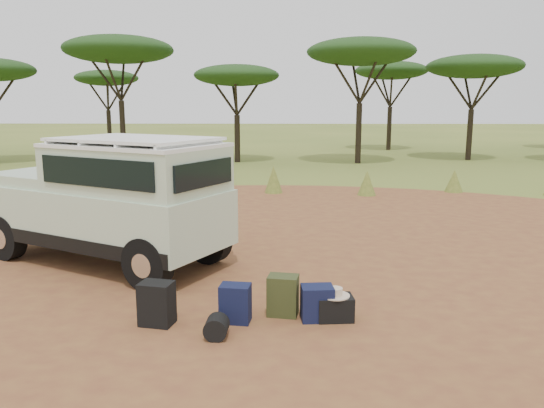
{
  "coord_description": "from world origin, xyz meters",
  "views": [
    {
      "loc": [
        0.33,
        -8.44,
        2.9
      ],
      "look_at": [
        0.11,
        1.57,
        1.0
      ],
      "focal_mm": 35.0,
      "sensor_mm": 36.0,
      "label": 1
    }
  ],
  "objects_px": {
    "safari_vehicle": "(111,203)",
    "backpack_navy": "(235,304)",
    "backpack_black": "(157,304)",
    "duffel_navy": "(317,303)",
    "walking_staff": "(111,219)",
    "backpack_olive": "(283,296)",
    "hard_case": "(335,308)"
  },
  "relations": [
    {
      "from": "walking_staff",
      "to": "hard_case",
      "type": "bearing_deg",
      "value": -101.55
    },
    {
      "from": "safari_vehicle",
      "to": "backpack_black",
      "type": "height_order",
      "value": "safari_vehicle"
    },
    {
      "from": "safari_vehicle",
      "to": "backpack_navy",
      "type": "distance_m",
      "value": 3.78
    },
    {
      "from": "backpack_black",
      "to": "duffel_navy",
      "type": "xyz_separation_m",
      "value": [
        2.14,
        0.2,
        -0.05
      ]
    },
    {
      "from": "walking_staff",
      "to": "backpack_black",
      "type": "xyz_separation_m",
      "value": [
        1.51,
        -2.88,
        -0.52
      ]
    },
    {
      "from": "safari_vehicle",
      "to": "duffel_navy",
      "type": "distance_m",
      "value": 4.54
    },
    {
      "from": "safari_vehicle",
      "to": "walking_staff",
      "type": "relative_size",
      "value": 3.07
    },
    {
      "from": "backpack_navy",
      "to": "hard_case",
      "type": "bearing_deg",
      "value": 11.4
    },
    {
      "from": "duffel_navy",
      "to": "backpack_olive",
      "type": "bearing_deg",
      "value": 155.97
    },
    {
      "from": "backpack_black",
      "to": "backpack_navy",
      "type": "height_order",
      "value": "backpack_black"
    },
    {
      "from": "safari_vehicle",
      "to": "backpack_navy",
      "type": "relative_size",
      "value": 9.65
    },
    {
      "from": "safari_vehicle",
      "to": "backpack_olive",
      "type": "height_order",
      "value": "safari_vehicle"
    },
    {
      "from": "backpack_black",
      "to": "hard_case",
      "type": "relative_size",
      "value": 1.22
    },
    {
      "from": "hard_case",
      "to": "backpack_navy",
      "type": "bearing_deg",
      "value": 179.39
    },
    {
      "from": "duffel_navy",
      "to": "backpack_black",
      "type": "bearing_deg",
      "value": -179.85
    },
    {
      "from": "backpack_olive",
      "to": "safari_vehicle",
      "type": "bearing_deg",
      "value": 151.6
    },
    {
      "from": "backpack_navy",
      "to": "hard_case",
      "type": "xyz_separation_m",
      "value": [
        1.34,
        0.1,
        -0.09
      ]
    },
    {
      "from": "backpack_black",
      "to": "hard_case",
      "type": "distance_m",
      "value": 2.39
    },
    {
      "from": "safari_vehicle",
      "to": "hard_case",
      "type": "height_order",
      "value": "safari_vehicle"
    },
    {
      "from": "duffel_navy",
      "to": "hard_case",
      "type": "relative_size",
      "value": 1.0
    },
    {
      "from": "safari_vehicle",
      "to": "backpack_black",
      "type": "xyz_separation_m",
      "value": [
        1.48,
        -2.8,
        -0.83
      ]
    },
    {
      "from": "backpack_black",
      "to": "duffel_navy",
      "type": "distance_m",
      "value": 2.15
    },
    {
      "from": "backpack_olive",
      "to": "duffel_navy",
      "type": "distance_m",
      "value": 0.49
    },
    {
      "from": "backpack_black",
      "to": "duffel_navy",
      "type": "height_order",
      "value": "backpack_black"
    },
    {
      "from": "backpack_black",
      "to": "duffel_navy",
      "type": "relative_size",
      "value": 1.22
    },
    {
      "from": "safari_vehicle",
      "to": "duffel_navy",
      "type": "relative_size",
      "value": 10.53
    },
    {
      "from": "backpack_black",
      "to": "backpack_olive",
      "type": "relative_size",
      "value": 1.03
    },
    {
      "from": "backpack_navy",
      "to": "backpack_black",
      "type": "bearing_deg",
      "value": -167.09
    },
    {
      "from": "walking_staff",
      "to": "duffel_navy",
      "type": "distance_m",
      "value": 4.57
    },
    {
      "from": "walking_staff",
      "to": "backpack_navy",
      "type": "height_order",
      "value": "walking_staff"
    },
    {
      "from": "backpack_olive",
      "to": "duffel_navy",
      "type": "relative_size",
      "value": 1.19
    },
    {
      "from": "walking_staff",
      "to": "backpack_black",
      "type": "height_order",
      "value": "walking_staff"
    }
  ]
}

